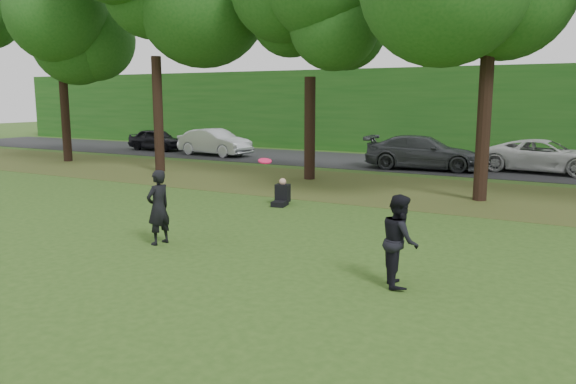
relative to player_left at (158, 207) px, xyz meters
The scene contains 9 objects.
ground 3.47m from the player_left, 65.74° to the right, with size 120.00×120.00×0.00m, color #2B4B17.
leaf_litter 10.07m from the player_left, 82.09° to the left, with size 60.00×7.00×0.01m, color #50411C.
street 18.01m from the player_left, 85.60° to the left, with size 70.00×7.00×0.02m, color black.
far_hedge 24.03m from the player_left, 86.70° to the left, with size 70.00×3.00×5.00m, color #1C5117.
player_left is the anchor object (origin of this frame).
player_right 5.68m from the player_left, ahead, with size 0.80×0.62×1.65m, color black.
parked_cars 17.04m from the player_left, 85.06° to the left, with size 36.34×4.28×1.54m.
frisbee 3.05m from the player_left, ahead, with size 0.37×0.37×0.10m.
seated_person 5.48m from the player_left, 88.63° to the left, with size 0.53×0.79×0.83m.
Camera 1 is at (7.22, -6.43, 3.32)m, focal length 35.00 mm.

